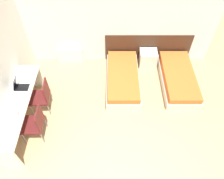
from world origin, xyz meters
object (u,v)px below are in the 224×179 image
object	(u,v)px
bed_near_window	(123,78)
chair_near_notebook	(35,123)
laptop	(20,86)
bed_near_door	(178,78)
chair_near_laptop	(42,95)
nightstand	(148,58)

from	to	relation	value
bed_near_window	chair_near_notebook	xyz separation A→B (m)	(-2.01, -1.64, 0.33)
chair_near_notebook	laptop	world-z (taller)	laptop
bed_near_door	chair_near_laptop	xyz separation A→B (m)	(-3.55, -0.87, 0.33)
nightstand	chair_near_laptop	bearing A→B (deg)	-149.63
bed_near_door	nightstand	distance (m)	1.08
bed_near_door	nightstand	world-z (taller)	nightstand
bed_near_door	chair_near_notebook	distance (m)	3.92
bed_near_window	chair_near_laptop	size ratio (longest dim) A/B	2.05
bed_near_window	laptop	size ratio (longest dim) A/B	5.91
nightstand	bed_near_window	bearing A→B (deg)	-135.70
bed_near_door	chair_near_laptop	size ratio (longest dim) A/B	2.05
chair_near_notebook	laptop	size ratio (longest dim) A/B	2.88
bed_near_window	chair_near_notebook	world-z (taller)	chair_near_notebook
bed_near_window	chair_near_notebook	bearing A→B (deg)	-140.79
bed_near_window	chair_near_laptop	distance (m)	2.21
nightstand	chair_near_laptop	distance (m)	3.23
bed_near_door	chair_near_notebook	xyz separation A→B (m)	(-3.55, -1.64, 0.33)
bed_near_window	chair_near_notebook	size ratio (longest dim) A/B	2.05
bed_near_window	bed_near_door	xyz separation A→B (m)	(1.54, 0.00, 0.00)
bed_near_window	bed_near_door	world-z (taller)	same
laptop	bed_near_window	bearing A→B (deg)	18.96
bed_near_door	laptop	xyz separation A→B (m)	(-3.99, -0.84, 0.65)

